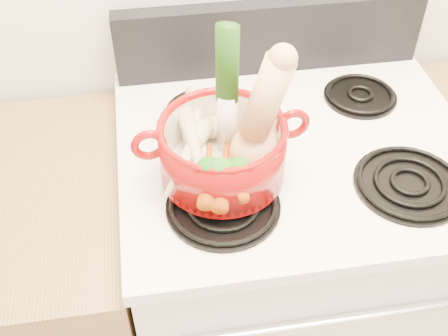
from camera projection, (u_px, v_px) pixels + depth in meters
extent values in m
cube|color=silver|center=(282.00, 276.00, 1.57)|extent=(0.76, 0.65, 0.92)
cube|color=white|center=(297.00, 149.00, 1.24)|extent=(0.78, 0.67, 0.03)
cube|color=black|center=(270.00, 37.00, 1.38)|extent=(0.76, 0.05, 0.18)
cylinder|color=silver|center=(333.00, 322.00, 1.10)|extent=(0.60, 0.02, 0.02)
cylinder|color=black|center=(223.00, 205.00, 1.08)|extent=(0.22, 0.22, 0.02)
cylinder|color=black|center=(410.00, 183.00, 1.13)|extent=(0.22, 0.22, 0.02)
cylinder|color=black|center=(203.00, 110.00, 1.30)|extent=(0.17, 0.17, 0.02)
cylinder|color=black|center=(360.00, 95.00, 1.34)|extent=(0.17, 0.17, 0.02)
cylinder|color=maroon|center=(222.00, 151.00, 1.09)|extent=(0.26, 0.26, 0.12)
torus|color=maroon|center=(149.00, 145.00, 1.04)|extent=(0.07, 0.02, 0.07)
torus|color=maroon|center=(293.00, 124.00, 1.09)|extent=(0.07, 0.02, 0.07)
cylinder|color=silver|center=(227.00, 90.00, 1.05)|extent=(0.06, 0.06, 0.29)
ellipsoid|color=tan|center=(216.00, 127.00, 1.17)|extent=(0.09, 0.08, 0.04)
cone|color=beige|center=(191.00, 146.00, 1.12)|extent=(0.04, 0.23, 0.06)
cone|color=beige|center=(190.00, 153.00, 1.10)|extent=(0.12, 0.17, 0.05)
cone|color=beige|center=(200.00, 144.00, 1.11)|extent=(0.08, 0.19, 0.06)
cone|color=beige|center=(185.00, 159.00, 1.07)|extent=(0.13, 0.18, 0.06)
cone|color=beige|center=(195.00, 129.00, 1.12)|extent=(0.07, 0.22, 0.06)
cone|color=beige|center=(194.00, 145.00, 1.08)|extent=(0.06, 0.23, 0.06)
cone|color=#D0400A|center=(224.00, 176.00, 1.07)|extent=(0.07, 0.17, 0.05)
cone|color=#BF5509|center=(208.00, 175.00, 1.06)|extent=(0.06, 0.16, 0.05)
cone|color=#DD4F0B|center=(241.00, 168.00, 1.07)|extent=(0.06, 0.16, 0.04)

